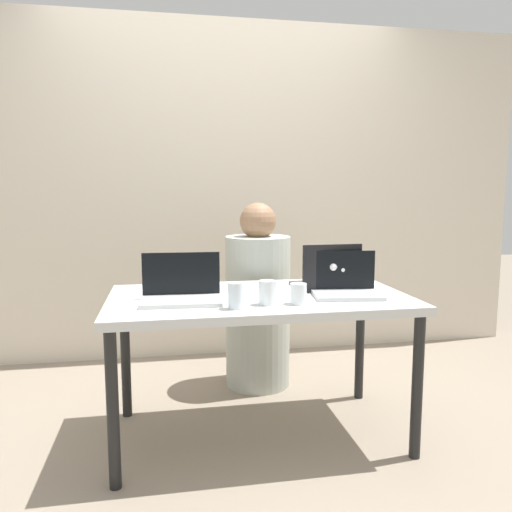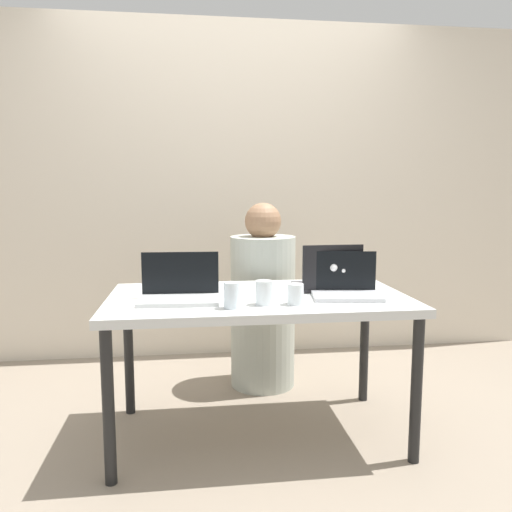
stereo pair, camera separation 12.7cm
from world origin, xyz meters
TOP-DOWN VIEW (x-y plane):
  - ground_plane at (0.00, 0.00)m, footprint 12.00×12.00m
  - back_wall at (0.00, 1.34)m, footprint 4.50×0.10m
  - desk at (0.00, 0.00)m, footprint 1.42×0.77m
  - person_at_center at (0.12, 0.65)m, footprint 0.49×0.49m
  - laptop_back_right at (0.37, 0.09)m, footprint 0.31×0.28m
  - laptop_front_left at (-0.37, -0.07)m, footprint 0.37×0.26m
  - laptop_front_right at (0.41, -0.08)m, footprint 0.34×0.26m
  - water_glass_center at (0.00, -0.20)m, footprint 0.08×0.08m
  - water_glass_left at (-0.15, -0.25)m, footprint 0.07×0.07m
  - water_glass_right at (0.14, -0.21)m, footprint 0.07×0.07m

SIDE VIEW (x-z plane):
  - ground_plane at x=0.00m, z-range 0.00..0.00m
  - person_at_center at x=0.12m, z-range -0.06..1.07m
  - desk at x=0.00m, z-range 0.29..1.00m
  - water_glass_right at x=0.14m, z-range 0.70..0.79m
  - laptop_front_right at x=0.41m, z-range 0.65..0.86m
  - water_glass_center at x=0.00m, z-range 0.70..0.81m
  - laptop_front_left at x=-0.37m, z-range 0.65..0.86m
  - water_glass_left at x=-0.15m, z-range 0.70..0.81m
  - laptop_back_right at x=0.37m, z-range 0.64..0.88m
  - back_wall at x=0.00m, z-range 0.00..2.40m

